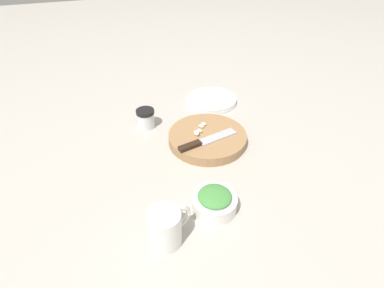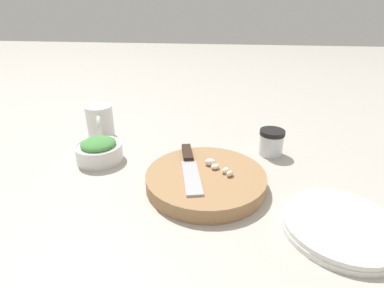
{
  "view_description": "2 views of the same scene",
  "coord_description": "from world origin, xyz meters",
  "px_view_note": "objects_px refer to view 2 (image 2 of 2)",
  "views": [
    {
      "loc": [
        -0.68,
        0.24,
        0.61
      ],
      "look_at": [
        0.03,
        0.01,
        0.05
      ],
      "focal_mm": 28.0,
      "sensor_mm": 36.0,
      "label": 1
    },
    {
      "loc": [
        0.12,
        -0.63,
        0.37
      ],
      "look_at": [
        0.04,
        0.01,
        0.07
      ],
      "focal_mm": 28.0,
      "sensor_mm": 36.0,
      "label": 2
    }
  ],
  "objects_px": {
    "spice_jar": "(271,142)",
    "coffee_mug": "(100,122)",
    "chef_knife": "(189,165)",
    "garlic_cloves": "(217,166)",
    "cutting_board": "(206,180)",
    "plate_stack": "(341,226)",
    "herb_bowl": "(99,150)"
  },
  "relations": [
    {
      "from": "chef_knife",
      "to": "coffee_mug",
      "type": "height_order",
      "value": "coffee_mug"
    },
    {
      "from": "garlic_cloves",
      "to": "spice_jar",
      "type": "distance_m",
      "value": 0.21
    },
    {
      "from": "garlic_cloves",
      "to": "coffee_mug",
      "type": "relative_size",
      "value": 0.61
    },
    {
      "from": "herb_bowl",
      "to": "coffee_mug",
      "type": "xyz_separation_m",
      "value": [
        -0.05,
        0.14,
        0.02
      ]
    },
    {
      "from": "cutting_board",
      "to": "herb_bowl",
      "type": "height_order",
      "value": "herb_bowl"
    },
    {
      "from": "plate_stack",
      "to": "spice_jar",
      "type": "bearing_deg",
      "value": 107.43
    },
    {
      "from": "cutting_board",
      "to": "chef_knife",
      "type": "relative_size",
      "value": 1.23
    },
    {
      "from": "cutting_board",
      "to": "plate_stack",
      "type": "xyz_separation_m",
      "value": [
        0.25,
        -0.11,
        -0.01
      ]
    },
    {
      "from": "garlic_cloves",
      "to": "spice_jar",
      "type": "xyz_separation_m",
      "value": [
        0.14,
        0.16,
        -0.0
      ]
    },
    {
      "from": "chef_knife",
      "to": "garlic_cloves",
      "type": "distance_m",
      "value": 0.06
    },
    {
      "from": "chef_knife",
      "to": "coffee_mug",
      "type": "bearing_deg",
      "value": -47.68
    },
    {
      "from": "garlic_cloves",
      "to": "coffee_mug",
      "type": "xyz_separation_m",
      "value": [
        -0.36,
        0.21,
        0.01
      ]
    },
    {
      "from": "spice_jar",
      "to": "plate_stack",
      "type": "distance_m",
      "value": 0.31
    },
    {
      "from": "cutting_board",
      "to": "herb_bowl",
      "type": "distance_m",
      "value": 0.29
    },
    {
      "from": "cutting_board",
      "to": "herb_bowl",
      "type": "bearing_deg",
      "value": 162.58
    },
    {
      "from": "cutting_board",
      "to": "spice_jar",
      "type": "distance_m",
      "value": 0.24
    },
    {
      "from": "chef_knife",
      "to": "coffee_mug",
      "type": "relative_size",
      "value": 1.9
    },
    {
      "from": "chef_knife",
      "to": "coffee_mug",
      "type": "xyz_separation_m",
      "value": [
        -0.3,
        0.2,
        0.01
      ]
    },
    {
      "from": "spice_jar",
      "to": "plate_stack",
      "type": "bearing_deg",
      "value": -72.57
    },
    {
      "from": "spice_jar",
      "to": "coffee_mug",
      "type": "xyz_separation_m",
      "value": [
        -0.49,
        0.05,
        0.01
      ]
    },
    {
      "from": "garlic_cloves",
      "to": "chef_knife",
      "type": "bearing_deg",
      "value": 175.41
    },
    {
      "from": "garlic_cloves",
      "to": "cutting_board",
      "type": "bearing_deg",
      "value": -137.7
    },
    {
      "from": "garlic_cloves",
      "to": "spice_jar",
      "type": "relative_size",
      "value": 0.99
    },
    {
      "from": "cutting_board",
      "to": "coffee_mug",
      "type": "height_order",
      "value": "coffee_mug"
    },
    {
      "from": "spice_jar",
      "to": "coffee_mug",
      "type": "distance_m",
      "value": 0.5
    },
    {
      "from": "cutting_board",
      "to": "chef_knife",
      "type": "distance_m",
      "value": 0.05
    },
    {
      "from": "cutting_board",
      "to": "coffee_mug",
      "type": "distance_m",
      "value": 0.41
    },
    {
      "from": "garlic_cloves",
      "to": "coffee_mug",
      "type": "distance_m",
      "value": 0.42
    },
    {
      "from": "garlic_cloves",
      "to": "coffee_mug",
      "type": "height_order",
      "value": "coffee_mug"
    },
    {
      "from": "chef_knife",
      "to": "plate_stack",
      "type": "bearing_deg",
      "value": 141.16
    },
    {
      "from": "plate_stack",
      "to": "chef_knife",
      "type": "bearing_deg",
      "value": 154.16
    },
    {
      "from": "garlic_cloves",
      "to": "spice_jar",
      "type": "height_order",
      "value": "spice_jar"
    }
  ]
}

